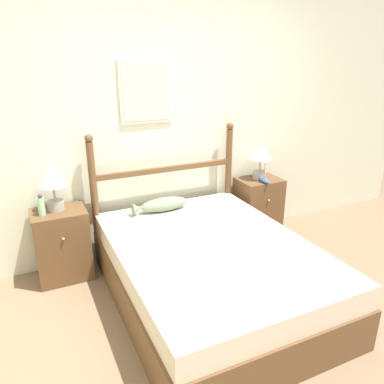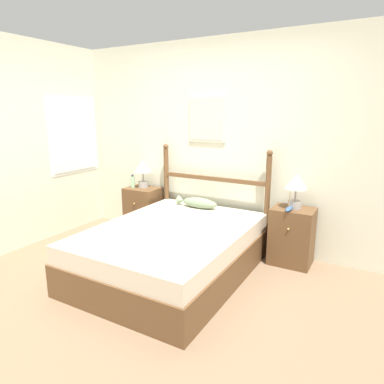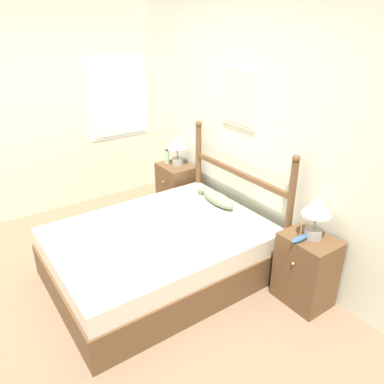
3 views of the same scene
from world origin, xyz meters
name	(u,v)px [view 3 (image 3 of 3)]	position (x,y,z in m)	size (l,w,h in m)	color
ground_plane	(103,304)	(0.00, 0.00, 0.00)	(16.00, 16.00, 0.00)	#7A6047
wall_back	(256,133)	(0.00, 1.73, 1.28)	(6.40, 0.08, 2.55)	beige
wall_left	(22,115)	(-2.13, 0.02, 1.28)	(0.08, 6.40, 2.55)	beige
bed	(160,253)	(-0.07, 0.63, 0.25)	(1.48, 1.99, 0.51)	brown
headboard	(238,188)	(-0.07, 1.60, 0.69)	(1.48, 0.07, 1.26)	brown
nightstand_left	(176,189)	(-1.11, 1.49, 0.32)	(0.46, 0.38, 0.65)	brown
nightstand_right	(306,270)	(0.97, 1.49, 0.32)	(0.46, 0.38, 0.65)	brown
table_lamp_left	(177,144)	(-1.12, 1.53, 0.91)	(0.24, 0.24, 0.38)	gray
table_lamp_right	(317,210)	(0.97, 1.51, 0.91)	(0.24, 0.24, 0.38)	gray
bottle	(167,157)	(-1.24, 1.44, 0.73)	(0.06, 0.06, 0.19)	#99C699
model_boat	(300,238)	(0.94, 1.38, 0.67)	(0.06, 0.19, 0.21)	#335684
fish_pillow	(217,198)	(-0.19, 1.42, 0.57)	(0.54, 0.15, 0.13)	gray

